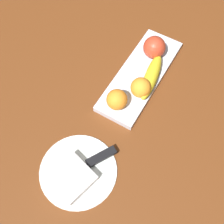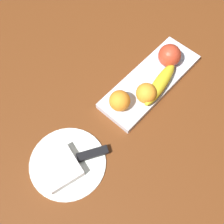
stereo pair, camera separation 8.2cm
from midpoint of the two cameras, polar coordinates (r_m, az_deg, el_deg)
ground_plane at (r=0.94m, az=8.20°, el=4.91°), size 2.40×2.40×0.00m
fruit_tray at (r=0.94m, az=10.23°, el=5.92°), size 0.37×0.13×0.02m
apple at (r=0.95m, az=13.97°, el=10.77°), size 0.07×0.07×0.07m
banana at (r=0.90m, az=12.21°, el=5.31°), size 0.19×0.07×0.04m
orange_near_apple at (r=0.84m, az=4.35°, el=2.02°), size 0.06×0.06×0.06m
orange_near_banana at (r=0.86m, az=9.61°, el=3.53°), size 0.06×0.06×0.06m
dinner_plate at (r=0.81m, az=-6.07°, el=-10.39°), size 0.22×0.22×0.01m
folded_napkin at (r=0.79m, az=-7.59°, el=-11.37°), size 0.12×0.12×0.02m
knife at (r=0.81m, az=-2.10°, el=-8.97°), size 0.17×0.11×0.01m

